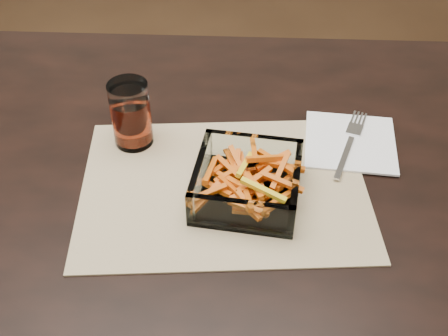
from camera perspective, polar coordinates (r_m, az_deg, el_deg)
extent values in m
cube|color=black|center=(0.94, -8.36, -1.11)|extent=(1.60, 0.90, 0.03)
cube|color=tan|center=(0.89, 0.00, -1.94)|extent=(0.48, 0.37, 0.00)
cube|color=white|center=(0.87, 2.32, -2.57)|extent=(0.17, 0.17, 0.01)
cube|color=white|center=(0.91, 3.01, 1.80)|extent=(0.16, 0.03, 0.06)
cube|color=white|center=(0.80, 1.63, -4.92)|extent=(0.16, 0.03, 0.06)
cube|color=white|center=(0.86, -2.45, -0.78)|extent=(0.03, 0.16, 0.06)
cube|color=white|center=(0.85, 7.24, -1.93)|extent=(0.03, 0.16, 0.06)
cylinder|color=white|center=(0.95, -9.44, 5.43)|extent=(0.07, 0.07, 0.12)
cylinder|color=#A32F17|center=(0.96, -9.36, 4.81)|extent=(0.06, 0.06, 0.08)
cube|color=white|center=(0.99, 12.70, 2.60)|extent=(0.17, 0.17, 0.00)
cube|color=silver|center=(0.95, 12.12, 1.06)|extent=(0.05, 0.11, 0.00)
cube|color=silver|center=(1.02, 13.12, 3.85)|extent=(0.03, 0.04, 0.00)
cube|color=silver|center=(1.04, 12.97, 5.08)|extent=(0.02, 0.04, 0.00)
cube|color=silver|center=(1.04, 13.33, 4.98)|extent=(0.02, 0.04, 0.00)
cube|color=silver|center=(1.04, 13.70, 4.89)|extent=(0.02, 0.04, 0.00)
cube|color=silver|center=(1.04, 14.06, 4.80)|extent=(0.02, 0.04, 0.00)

